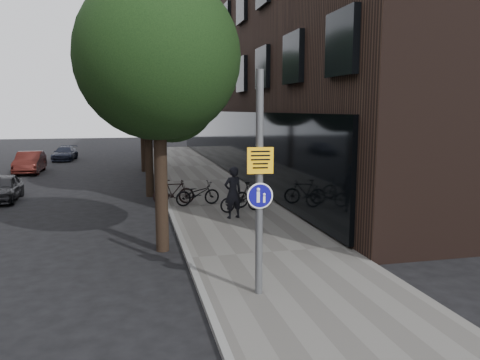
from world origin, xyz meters
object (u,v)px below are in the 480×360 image
object	(u,v)px
signpost	(259,184)
pedestrian	(233,192)
parked_car_near	(2,188)
parked_bike_facade_near	(241,200)

from	to	relation	value
signpost	pedestrian	world-z (taller)	signpost
signpost	parked_car_near	bearing A→B (deg)	126.55
parked_bike_facade_near	pedestrian	bearing A→B (deg)	140.95
pedestrian	parked_bike_facade_near	xyz separation A→B (m)	(0.53, 0.98, -0.47)
pedestrian	parked_car_near	distance (m)	10.75
pedestrian	parked_bike_facade_near	bearing A→B (deg)	-134.49
parked_bike_facade_near	parked_car_near	distance (m)	10.70
signpost	parked_car_near	world-z (taller)	signpost
pedestrian	parked_bike_facade_near	size ratio (longest dim) A/B	1.08
pedestrian	parked_car_near	xyz separation A→B (m)	(-8.94, 5.95, -0.47)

